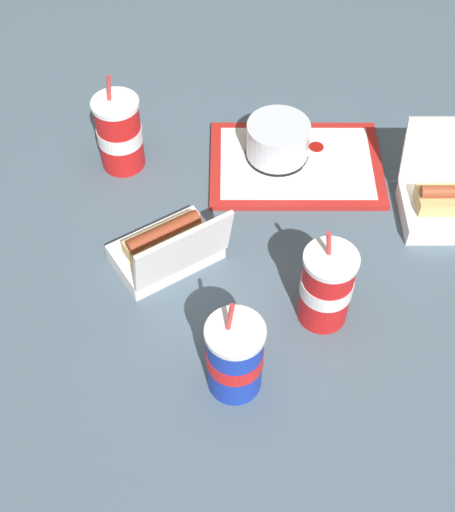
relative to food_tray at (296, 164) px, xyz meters
name	(u,v)px	position (x,y,z in m)	size (l,w,h in m)	color
ground_plane	(224,260)	(0.20, 0.23, -0.01)	(3.20, 3.20, 0.00)	#4C6070
food_tray	(296,164)	(0.00, 0.00, 0.00)	(0.41, 0.32, 0.01)	red
cake_container	(278,141)	(0.04, -0.03, 0.05)	(0.14, 0.14, 0.08)	black
ketchup_cup	(316,151)	(-0.05, -0.01, 0.02)	(0.04, 0.04, 0.02)	white
napkin_stack	(320,150)	(-0.06, -0.02, 0.01)	(0.10, 0.10, 0.00)	white
plastic_fork	(319,177)	(-0.04, 0.06, 0.01)	(0.11, 0.01, 0.01)	white
clamshell_hotdog_left	(455,201)	(-0.28, 0.19, 0.03)	(0.24, 0.21, 0.18)	white
clamshell_hotdog_back	(168,248)	(0.30, 0.21, 0.03)	(0.24, 0.21, 0.16)	white
soda_cup_left	(326,287)	(0.04, 0.38, 0.08)	(0.10, 0.10, 0.23)	red
soda_cup_front	(120,133)	(0.37, -0.08, 0.08)	(0.10, 0.10, 0.23)	red
soda_cup_back	(235,357)	(0.23, 0.49, 0.08)	(0.10, 0.10, 0.22)	#1938B7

